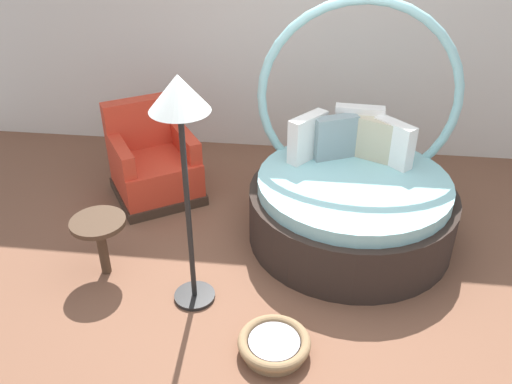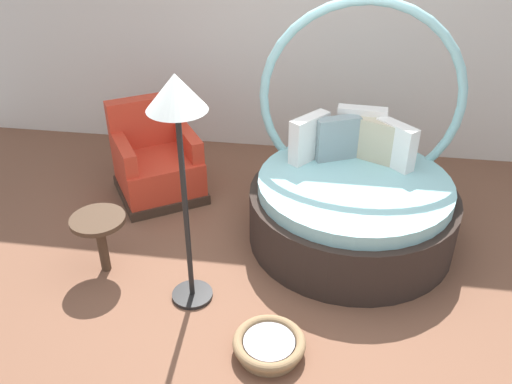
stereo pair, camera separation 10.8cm
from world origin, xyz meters
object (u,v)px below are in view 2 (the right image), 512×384
object	(u,v)px
pet_basket	(269,345)
side_table	(99,228)
red_armchair	(157,163)
round_daybed	(353,195)
floor_lamp	(178,117)

from	to	relation	value
pet_basket	side_table	distance (m)	1.66
red_armchair	side_table	size ratio (longest dim) A/B	2.12
round_daybed	red_armchair	distance (m)	2.00
round_daybed	pet_basket	xyz separation A→B (m)	(-0.55, -1.50, -0.34)
red_armchair	pet_basket	xyz separation A→B (m)	(1.39, -1.96, -0.26)
red_armchair	pet_basket	distance (m)	2.42
round_daybed	side_table	world-z (taller)	round_daybed
red_armchair	floor_lamp	world-z (taller)	floor_lamp
round_daybed	pet_basket	distance (m)	1.64
side_table	floor_lamp	xyz separation A→B (m)	(0.80, -0.22, 1.11)
round_daybed	floor_lamp	size ratio (longest dim) A/B	1.11
round_daybed	red_armchair	bearing A→B (deg)	166.79
round_daybed	side_table	distance (m)	2.17
round_daybed	pet_basket	size ratio (longest dim) A/B	3.97
pet_basket	red_armchair	bearing A→B (deg)	125.46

